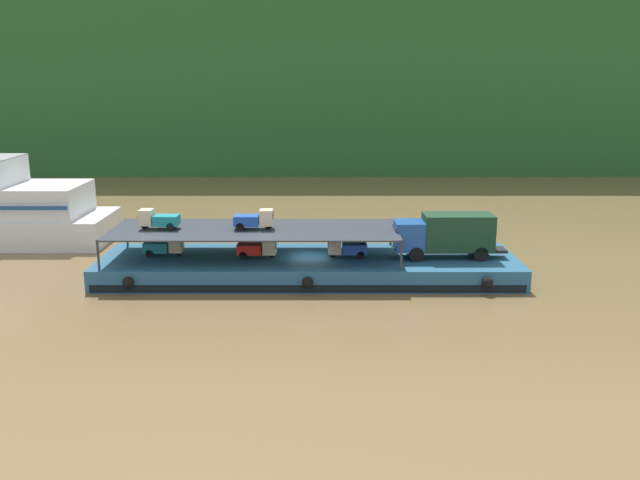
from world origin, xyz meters
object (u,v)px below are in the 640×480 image
Objects in this scene: covered_lorry at (450,234)px; mini_truck_upper_mid at (258,219)px; mini_truck_lower_mid at (350,248)px; mini_truck_lower_stern at (168,246)px; mini_truck_lower_aft at (261,248)px; mini_truck_upper_stern at (162,219)px; cargo_barge at (312,267)px.

covered_lorry is 2.87× the size of mini_truck_upper_mid.
mini_truck_lower_mid is at bearing -0.86° from mini_truck_upper_mid.
mini_truck_lower_stern is 6.68m from mini_truck_lower_aft.
mini_truck_lower_stern is 1.00× the size of mini_truck_upper_mid.
covered_lorry is 2.84× the size of mini_truck_lower_aft.
mini_truck_lower_mid is (12.88, -0.47, 0.00)m from mini_truck_lower_stern.
mini_truck_upper_mid is (6.70, -0.06, 0.00)m from mini_truck_upper_stern.
covered_lorry is 19.88m from mini_truck_lower_stern.
mini_truck_lower_aft is 1.01× the size of mini_truck_lower_mid.
mini_truck_upper_mid is (-6.44, 0.10, 2.00)m from mini_truck_lower_mid.
cargo_barge is 11.02m from mini_truck_upper_stern.
mini_truck_upper_mid is (-3.77, -0.05, 3.44)m from cargo_barge.
covered_lorry is 7.03m from mini_truck_lower_mid.
mini_truck_lower_aft is 7.20m from mini_truck_upper_stern.
mini_truck_lower_aft is at bearing -45.63° from mini_truck_upper_mid.
mini_truck_lower_mid is 1.00× the size of mini_truck_upper_mid.
mini_truck_lower_mid reaches higher than cargo_barge.
mini_truck_lower_mid is at bearing -2.08° from mini_truck_lower_stern.
mini_truck_upper_mid is at bearing 179.17° from covered_lorry.
mini_truck_upper_stern is 1.02× the size of mini_truck_upper_mid.
mini_truck_lower_aft is at bearing -5.03° from mini_truck_lower_stern.
mini_truck_lower_aft is at bearing -175.80° from cargo_barge.
mini_truck_upper_mid is (-13.40, 0.19, 1.00)m from covered_lorry.
mini_truck_lower_stern is at bearing 174.97° from mini_truck_lower_aft.
mini_truck_lower_stern is (-19.84, 0.57, -1.00)m from covered_lorry.
covered_lorry is 20.12m from mini_truck_upper_stern.
mini_truck_lower_mid is 13.29m from mini_truck_upper_stern.
mini_truck_lower_stern is at bearing 178.18° from cargo_barge.
covered_lorry is at bearing -1.44° from cargo_barge.
mini_truck_lower_mid is at bearing 179.19° from covered_lorry.
mini_truck_lower_aft is (-3.56, -0.26, 1.44)m from cargo_barge.
mini_truck_lower_aft and mini_truck_lower_mid have the same top height.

